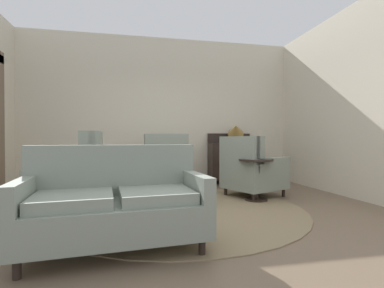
# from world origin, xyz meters

# --- Properties ---
(ground) EXTENTS (8.44, 8.44, 0.00)m
(ground) POSITION_xyz_m (0.00, 0.00, 0.00)
(ground) COLOR brown
(wall_back) EXTENTS (6.19, 0.08, 3.27)m
(wall_back) POSITION_xyz_m (0.00, 2.75, 1.63)
(wall_back) COLOR beige
(wall_back) RESTS_ON ground
(wall_right) EXTENTS (0.08, 3.85, 3.27)m
(wall_right) POSITION_xyz_m (3.01, 0.82, 1.63)
(wall_right) COLOR beige
(wall_right) RESTS_ON ground
(baseboard_back) EXTENTS (6.03, 0.03, 0.12)m
(baseboard_back) POSITION_xyz_m (0.00, 2.69, 0.06)
(baseboard_back) COLOR black
(baseboard_back) RESTS_ON ground
(area_rug) EXTENTS (3.53, 3.53, 0.01)m
(area_rug) POSITION_xyz_m (0.00, 0.30, 0.01)
(area_rug) COLOR #847051
(area_rug) RESTS_ON ground
(coffee_table) EXTENTS (0.80, 0.80, 0.44)m
(coffee_table) POSITION_xyz_m (-0.00, 0.58, 0.35)
(coffee_table) COLOR black
(coffee_table) RESTS_ON ground
(porcelain_vase) EXTENTS (0.15, 0.15, 0.36)m
(porcelain_vase) POSITION_xyz_m (0.03, 0.56, 0.59)
(porcelain_vase) COLOR #384C93
(porcelain_vase) RESTS_ON coffee_table
(settee) EXTENTS (1.65, 0.93, 0.93)m
(settee) POSITION_xyz_m (-0.78, -1.04, 0.40)
(settee) COLOR gray
(settee) RESTS_ON ground
(armchair_beside_settee) EXTENTS (0.96, 0.87, 1.10)m
(armchair_beside_settee) POSITION_xyz_m (-1.43, 0.51, 0.44)
(armchair_beside_settee) COLOR gray
(armchair_beside_settee) RESTS_ON ground
(armchair_back_corner) EXTENTS (0.84, 0.83, 1.09)m
(armchair_back_corner) POSITION_xyz_m (-0.02, 1.88, 0.46)
(armchair_back_corner) COLOR gray
(armchair_back_corner) RESTS_ON ground
(armchair_foreground_right) EXTENTS (1.16, 1.11, 1.04)m
(armchair_foreground_right) POSITION_xyz_m (1.37, 0.94, 0.44)
(armchair_foreground_right) COLOR gray
(armchair_foreground_right) RESTS_ON ground
(side_table) EXTENTS (0.55, 0.55, 0.68)m
(side_table) POSITION_xyz_m (1.31, 0.60, 0.41)
(side_table) COLOR black
(side_table) RESTS_ON ground
(sideboard) EXTENTS (1.02, 0.42, 1.13)m
(sideboard) POSITION_xyz_m (1.56, 2.45, 0.51)
(sideboard) COLOR black
(sideboard) RESTS_ON ground
(gramophone) EXTENTS (0.49, 0.56, 0.54)m
(gramophone) POSITION_xyz_m (1.61, 2.36, 1.17)
(gramophone) COLOR black
(gramophone) RESTS_ON sideboard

